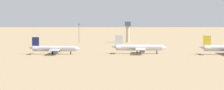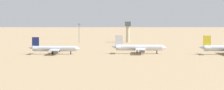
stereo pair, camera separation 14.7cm
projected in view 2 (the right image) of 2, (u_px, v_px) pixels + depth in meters
ground at (138, 54)px, 368.92m from camera, size 4000.00×4000.00×0.00m
ridge_center at (96, 10)px, 1392.06m from camera, size 303.56×263.06×64.69m
parked_jet_navy_3 at (54, 49)px, 367.33m from camera, size 33.48×28.08×11.07m
parked_jet_white_4 at (139, 48)px, 372.07m from camera, size 36.41×30.64×12.03m
control_tower at (128, 30)px, 509.33m from camera, size 5.20×5.20×18.63m
light_pole_east at (79, 32)px, 498.84m from camera, size 1.80×0.50×16.71m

